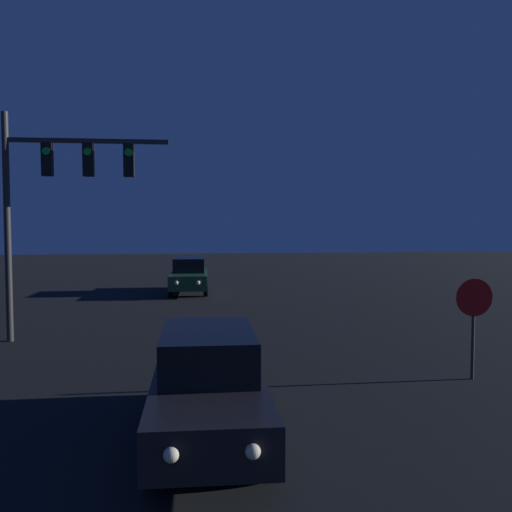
{
  "coord_description": "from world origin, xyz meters",
  "views": [
    {
      "loc": [
        -1.4,
        1.38,
        3.26
      ],
      "look_at": [
        0.0,
        13.64,
        2.52
      ],
      "focal_mm": 40.0,
      "sensor_mm": 36.0,
      "label": 1
    }
  ],
  "objects_px": {
    "car_far": "(189,275)",
    "traffic_signal_mast": "(54,186)",
    "car_near": "(208,384)",
    "stop_sign": "(474,309)"
  },
  "relations": [
    {
      "from": "car_far",
      "to": "car_near",
      "type": "bearing_deg",
      "value": 92.82
    },
    {
      "from": "car_near",
      "to": "traffic_signal_mast",
      "type": "bearing_deg",
      "value": -61.82
    },
    {
      "from": "car_near",
      "to": "stop_sign",
      "type": "bearing_deg",
      "value": -154.86
    },
    {
      "from": "car_far",
      "to": "traffic_signal_mast",
      "type": "distance_m",
      "value": 11.38
    },
    {
      "from": "traffic_signal_mast",
      "to": "stop_sign",
      "type": "xyz_separation_m",
      "value": [
        9.45,
        -5.01,
        -2.77
      ]
    },
    {
      "from": "car_near",
      "to": "stop_sign",
      "type": "height_order",
      "value": "stop_sign"
    },
    {
      "from": "car_near",
      "to": "stop_sign",
      "type": "distance_m",
      "value": 6.12
    },
    {
      "from": "car_far",
      "to": "traffic_signal_mast",
      "type": "xyz_separation_m",
      "value": [
        -3.58,
        -10.24,
        3.43
      ]
    },
    {
      "from": "car_near",
      "to": "car_far",
      "type": "distance_m",
      "value": 17.77
    },
    {
      "from": "car_near",
      "to": "traffic_signal_mast",
      "type": "relative_size",
      "value": 0.76
    }
  ]
}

